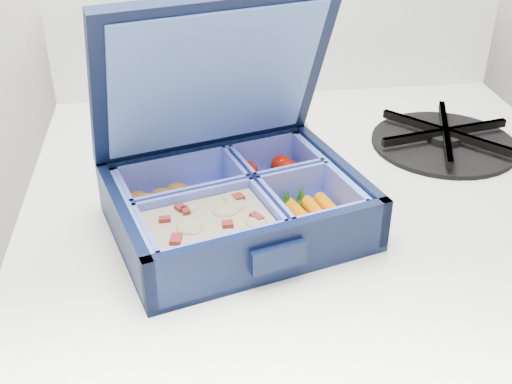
{
  "coord_description": "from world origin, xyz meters",
  "views": [
    {
      "loc": [
        -0.82,
        1.06,
        1.3
      ],
      "look_at": [
        -0.75,
        1.59,
        0.98
      ],
      "focal_mm": 45.0,
      "sensor_mm": 36.0,
      "label": 1
    }
  ],
  "objects": [
    {
      "name": "burner_grate_rear",
      "position": [
        -0.82,
        1.81,
        0.95
      ],
      "size": [
        0.24,
        0.24,
        0.02
      ],
      "primitive_type": "cylinder",
      "rotation": [
        0.0,
        0.0,
        -0.35
      ],
      "color": "black",
      "rests_on": "stove"
    },
    {
      "name": "bento_box",
      "position": [
        -0.77,
        1.58,
        0.97
      ],
      "size": [
        0.27,
        0.24,
        0.06
      ],
      "primitive_type": null,
      "rotation": [
        0.0,
        0.0,
        0.28
      ],
      "color": "black",
      "rests_on": "stove"
    },
    {
      "name": "fork",
      "position": [
        -0.69,
        1.71,
        0.94
      ],
      "size": [
        0.07,
        0.18,
        0.01
      ],
      "primitive_type": null,
      "rotation": [
        0.0,
        0.0,
        -0.27
      ],
      "color": "#AEABC3",
      "rests_on": "stove"
    },
    {
      "name": "burner_grate",
      "position": [
        -0.5,
        1.73,
        0.95
      ],
      "size": [
        0.21,
        0.21,
        0.03
      ],
      "primitive_type": "cylinder",
      "rotation": [
        0.0,
        0.0,
        0.21
      ],
      "color": "black",
      "rests_on": "stove"
    }
  ]
}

